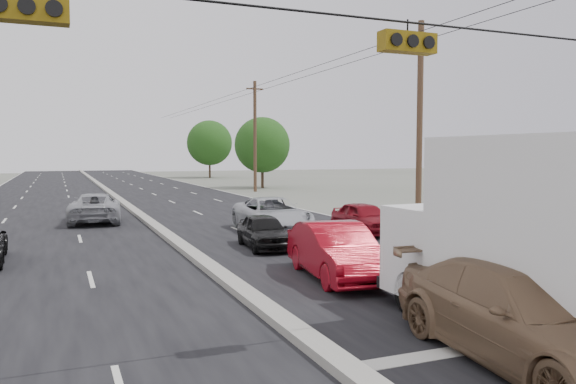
% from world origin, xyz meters
% --- Properties ---
extents(ground, '(200.00, 200.00, 0.00)m').
position_xyz_m(ground, '(0.00, 0.00, 0.00)').
color(ground, '#606356').
rests_on(ground, ground).
extents(road_surface, '(20.00, 160.00, 0.02)m').
position_xyz_m(road_surface, '(0.00, 30.00, 0.00)').
color(road_surface, black).
rests_on(road_surface, ground).
extents(center_median, '(0.50, 160.00, 0.20)m').
position_xyz_m(center_median, '(0.00, 30.00, 0.10)').
color(center_median, gray).
rests_on(center_median, ground).
extents(utility_pole_right_b, '(1.60, 0.30, 10.00)m').
position_xyz_m(utility_pole_right_b, '(12.50, 15.00, 5.11)').
color(utility_pole_right_b, '#422D1E').
rests_on(utility_pole_right_b, ground).
extents(utility_pole_right_c, '(1.60, 0.30, 10.00)m').
position_xyz_m(utility_pole_right_c, '(12.50, 40.00, 5.11)').
color(utility_pole_right_c, '#422D1E').
rests_on(utility_pole_right_c, ground).
extents(traffic_signals, '(25.00, 0.30, 0.54)m').
position_xyz_m(traffic_signals, '(1.40, 0.00, 5.49)').
color(traffic_signals, black).
rests_on(traffic_signals, ground).
extents(tree_right_mid, '(5.60, 5.60, 7.14)m').
position_xyz_m(tree_right_mid, '(15.00, 45.00, 4.34)').
color(tree_right_mid, '#382619').
rests_on(tree_right_mid, ground).
extents(tree_right_far, '(6.40, 6.40, 8.16)m').
position_xyz_m(tree_right_far, '(16.00, 70.00, 4.96)').
color(tree_right_far, '#382619').
rests_on(tree_right_far, ground).
extents(box_truck, '(2.81, 7.64, 3.85)m').
position_xyz_m(box_truck, '(4.09, -0.94, 1.97)').
color(box_truck, black).
rests_on(box_truck, ground).
extents(tan_sedan, '(2.70, 5.78, 1.63)m').
position_xyz_m(tan_sedan, '(3.00, -1.35, 0.82)').
color(tan_sedan, brown).
rests_on(tan_sedan, ground).
extents(red_sedan, '(2.22, 4.88, 1.55)m').
position_xyz_m(red_sedan, '(3.00, 5.51, 0.78)').
color(red_sedan, maroon).
rests_on(red_sedan, ground).
extents(queue_car_a, '(1.79, 3.79, 1.25)m').
position_xyz_m(queue_car_a, '(2.84, 11.03, 0.63)').
color(queue_car_a, black).
rests_on(queue_car_a, ground).
extents(queue_car_b, '(1.49, 3.98, 1.30)m').
position_xyz_m(queue_car_b, '(6.70, 6.15, 0.65)').
color(queue_car_b, silver).
rests_on(queue_car_b, ground).
extents(queue_car_c, '(2.80, 5.63, 1.53)m').
position_xyz_m(queue_car_c, '(4.64, 14.92, 0.77)').
color(queue_car_c, '#B3B6BB').
rests_on(queue_car_c, ground).
extents(queue_car_d, '(2.68, 5.62, 1.58)m').
position_xyz_m(queue_car_d, '(7.00, 5.66, 0.79)').
color(queue_car_d, navy).
rests_on(queue_car_d, ground).
extents(queue_car_e, '(1.64, 4.02, 1.37)m').
position_xyz_m(queue_car_e, '(8.20, 12.92, 0.68)').
color(queue_car_e, maroon).
rests_on(queue_car_e, ground).
extents(oncoming_far, '(2.94, 5.53, 1.48)m').
position_xyz_m(oncoming_far, '(-2.45, 21.62, 0.74)').
color(oncoming_far, '#999BA0').
rests_on(oncoming_far, ground).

